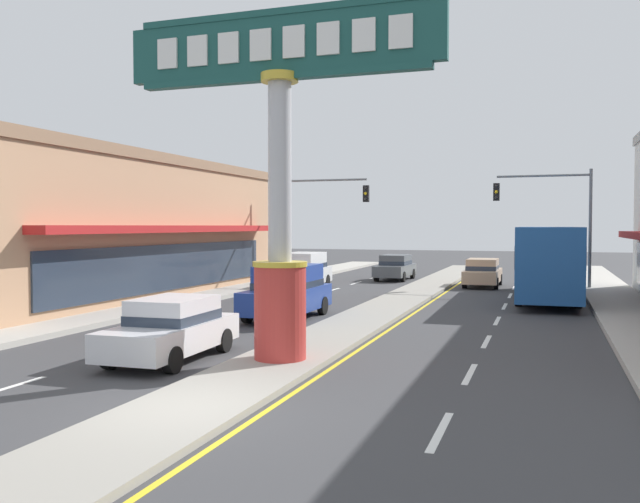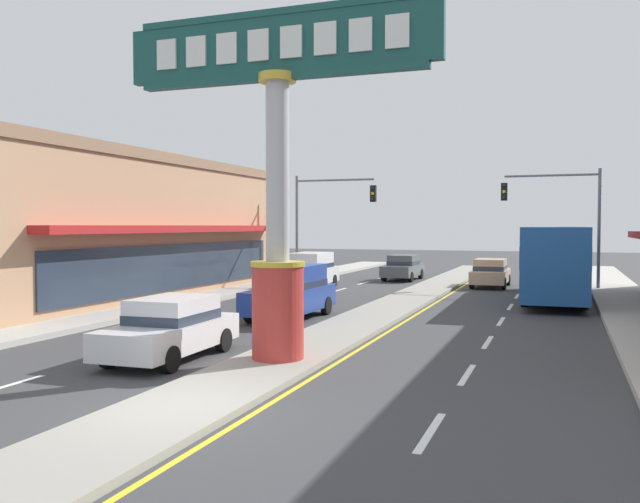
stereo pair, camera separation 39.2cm
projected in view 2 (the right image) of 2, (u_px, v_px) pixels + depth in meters
The scene contains 15 objects.
ground_plane at pixel (179, 412), 11.82m from camera, with size 160.00×160.00×0.00m, color #3A3A3D.
median_strip at pixel (404, 301), 28.73m from camera, with size 2.21×52.00×0.14m, color gray.
sidewalk_left at pixel (199, 298), 29.89m from camera, with size 2.44×60.00×0.18m, color #ADA89E.
sidewalk_right at pixel (637, 316), 23.80m from camera, with size 2.44×60.00×0.18m, color #ADA89E.
lane_markings at pixel (397, 306), 27.46m from camera, with size 8.95×52.00×0.01m.
district_sign at pixel (277, 179), 15.77m from camera, with size 7.85×1.30×8.24m.
storefront_left at pixel (88, 227), 31.34m from camera, with size 10.96×21.63×6.46m.
traffic_light_left_side at pixel (325, 209), 37.93m from camera, with size 4.86×0.46×6.20m.
traffic_light_right_side at pixel (562, 208), 34.00m from camera, with size 4.86×0.46×6.20m.
suv_near_right_lane at pixel (310, 270), 34.94m from camera, with size 2.07×4.65×1.90m.
bus_far_right_lane at pixel (554, 258), 29.63m from camera, with size 2.68×11.23×3.26m.
sedan_near_left_lane at pixel (490, 273), 35.95m from camera, with size 1.87×4.31×1.53m.
sedan_mid_left_lane at pixel (403, 267), 40.74m from camera, with size 1.91×4.34×1.53m.
suv_far_left_oncoming at pixel (291, 291), 23.83m from camera, with size 1.98×4.61×1.90m.
sedan_kerb_right at pixel (171, 327), 16.54m from camera, with size 1.93×4.35×1.53m.
Camera 2 is at (6.35, -10.15, 3.31)m, focal length 37.44 mm.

